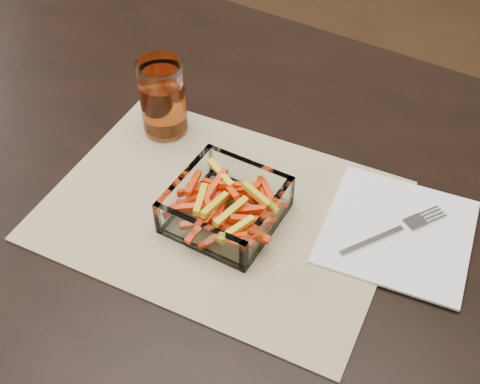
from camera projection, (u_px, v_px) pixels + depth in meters
name	position (u px, v px, depth m)	size (l,w,h in m)	color
dining_table	(164.00, 203.00, 0.93)	(1.60, 0.90, 0.75)	black
placemat	(220.00, 210.00, 0.80)	(0.45, 0.33, 0.00)	tan
glass_bowl	(226.00, 207.00, 0.78)	(0.14, 0.14, 0.05)	white
tumbler	(163.00, 100.00, 0.88)	(0.07, 0.07, 0.12)	white
napkin	(397.00, 231.00, 0.77)	(0.18, 0.18, 0.00)	white
fork	(397.00, 230.00, 0.77)	(0.10, 0.14, 0.00)	silver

